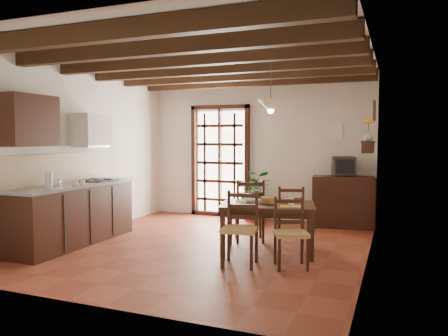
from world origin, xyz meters
The scene contains 25 objects.
ground_plane centered at (0.00, 0.00, 0.00)m, with size 5.00×5.00×0.00m, color brown.
room_shell centered at (0.00, 0.00, 1.82)m, with size 4.52×5.02×2.81m.
ceiling_beams centered at (0.00, 0.00, 2.69)m, with size 4.50×4.34×0.20m.
french_door centered at (-0.80, 2.45, 1.18)m, with size 1.26×0.11×2.32m.
kitchen_counter centered at (-1.96, -0.60, 0.47)m, with size 0.64×2.25×1.38m.
upper_cabinet centered at (-2.08, -1.30, 1.85)m, with size 0.35×0.80×0.70m, color black.
range_hood centered at (-2.05, -0.05, 1.73)m, with size 0.38×0.60×0.54m.
counter_items centered at (-1.95, -0.51, 0.96)m, with size 0.50×1.43×0.25m.
dining_table centered at (0.92, 0.00, 0.61)m, with size 1.44×1.09×0.70m.
chair_near_left centered at (0.76, -0.71, 0.29)m, with size 0.48×0.46×0.93m.
chair_near_right centered at (1.38, -0.57, 0.27)m, with size 0.52×0.51×0.87m.
chair_far_left centered at (0.46, 0.57, 0.31)m, with size 0.59×0.58×0.98m.
chair_far_right centered at (1.08, 0.71, 0.28)m, with size 0.49×0.48×0.89m.
table_setting centered at (0.92, 0.00, 0.67)m, with size 0.93×0.62×0.09m.
table_bowl centered at (0.69, -0.01, 0.72)m, with size 0.22×0.22×0.05m, color white.
sideboard centered at (1.69, 2.23, 0.46)m, with size 1.09×0.49×0.92m, color black.
crt_tv centered at (1.69, 2.22, 1.11)m, with size 0.46×0.44×0.33m.
fuse_box centered at (1.50, 2.48, 1.75)m, with size 0.25×0.03×0.32m, color white.
plant_pot centered at (0.01, 2.19, 0.11)m, with size 0.38×0.38×0.23m, color maroon.
potted_plant centered at (0.01, 2.19, 0.57)m, with size 1.89×1.62×2.11m, color #144C19.
wall_shelf centered at (2.14, 1.60, 1.51)m, with size 0.20×0.42×0.20m.
shelf_vase centered at (2.14, 1.60, 1.65)m, with size 0.15×0.15×0.15m, color #B2BFB2.
shelf_flowers centered at (2.14, 1.60, 1.86)m, with size 0.14×0.14×0.36m.
framed_picture centered at (2.22, 1.60, 2.05)m, with size 0.03×0.32×0.32m.
pendant_lamp centered at (0.92, 0.10, 2.08)m, with size 0.36×0.36×0.84m.
Camera 1 is at (2.58, -5.85, 1.62)m, focal length 35.00 mm.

